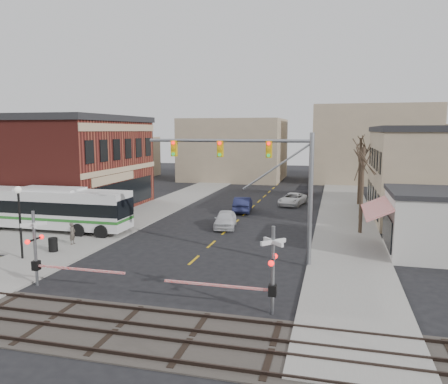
# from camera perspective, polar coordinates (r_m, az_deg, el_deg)

# --- Properties ---
(ground) EXTENTS (160.00, 160.00, 0.00)m
(ground) POSITION_cam_1_polar(r_m,az_deg,el_deg) (26.09, -5.37, -10.11)
(ground) COLOR black
(ground) RESTS_ON ground
(sidewalk_west) EXTENTS (5.00, 60.00, 0.12)m
(sidewalk_west) POSITION_cam_1_polar(r_m,az_deg,el_deg) (47.57, -8.02, -1.79)
(sidewalk_west) COLOR gray
(sidewalk_west) RESTS_ON ground
(sidewalk_east) EXTENTS (5.00, 60.00, 0.12)m
(sidewalk_east) POSITION_cam_1_polar(r_m,az_deg,el_deg) (44.06, 15.52, -2.79)
(sidewalk_east) COLOR gray
(sidewalk_east) RESTS_ON ground
(ballast_strip) EXTENTS (160.00, 5.00, 0.06)m
(ballast_strip) POSITION_cam_1_polar(r_m,az_deg,el_deg) (19.26, -13.80, -16.99)
(ballast_strip) COLOR #332D28
(ballast_strip) RESTS_ON ground
(rail_tracks) EXTENTS (160.00, 3.91, 0.14)m
(rail_tracks) POSITION_cam_1_polar(r_m,az_deg,el_deg) (19.23, -13.81, -16.75)
(rail_tracks) COLOR #2D231E
(rail_tracks) RESTS_ON ground
(tree_east_a) EXTENTS (0.28, 0.28, 6.75)m
(tree_east_a) POSITION_cam_1_polar(r_m,az_deg,el_deg) (35.66, 17.55, 0.22)
(tree_east_a) COLOR #382B21
(tree_east_a) RESTS_ON sidewalk_east
(tree_east_b) EXTENTS (0.28, 0.28, 6.30)m
(tree_east_b) POSITION_cam_1_polar(r_m,az_deg,el_deg) (41.65, 17.52, 0.98)
(tree_east_b) COLOR #382B21
(tree_east_b) RESTS_ON sidewalk_east
(tree_east_c) EXTENTS (0.28, 0.28, 7.20)m
(tree_east_c) POSITION_cam_1_polar(r_m,az_deg,el_deg) (49.57, 17.29, 2.58)
(tree_east_c) COLOR #382B21
(tree_east_c) RESTS_ON sidewalk_east
(transit_bus) EXTENTS (13.13, 2.94, 3.38)m
(transit_bus) POSITION_cam_1_polar(r_m,az_deg,el_deg) (37.88, -21.64, -1.98)
(transit_bus) COLOR silver
(transit_bus) RESTS_ON ground
(traffic_signal_mast) EXTENTS (10.24, 0.30, 8.00)m
(traffic_signal_mast) POSITION_cam_1_polar(r_m,az_deg,el_deg) (26.30, 5.21, 2.86)
(traffic_signal_mast) COLOR gray
(traffic_signal_mast) RESTS_ON ground
(rr_crossing_west) EXTENTS (5.60, 1.36, 4.00)m
(rr_crossing_west) POSITION_cam_1_polar(r_m,az_deg,el_deg) (24.70, -22.65, -6.99)
(rr_crossing_west) COLOR gray
(rr_crossing_west) RESTS_ON ground
(rr_crossing_east) EXTENTS (5.60, 1.36, 4.00)m
(rr_crossing_east) POSITION_cam_1_polar(r_m,az_deg,el_deg) (19.66, 5.14, -10.19)
(rr_crossing_east) COLOR gray
(rr_crossing_east) RESTS_ON ground
(street_lamp) EXTENTS (0.44, 0.44, 4.58)m
(street_lamp) POSITION_cam_1_polar(r_m,az_deg,el_deg) (29.92, -25.19, -1.84)
(street_lamp) COLOR black
(street_lamp) RESTS_ON sidewalk_west
(trash_bin) EXTENTS (0.60, 0.60, 0.92)m
(trash_bin) POSITION_cam_1_polar(r_m,az_deg,el_deg) (31.37, -21.42, -6.42)
(trash_bin) COLOR black
(trash_bin) RESTS_ON sidewalk_west
(car_a) EXTENTS (2.31, 4.42, 1.44)m
(car_a) POSITION_cam_1_polar(r_m,az_deg,el_deg) (36.72, 0.17, -3.58)
(car_a) COLOR silver
(car_a) RESTS_ON ground
(car_b) EXTENTS (2.14, 4.77, 1.52)m
(car_b) POSITION_cam_1_polar(r_m,az_deg,el_deg) (43.90, 2.47, -1.62)
(car_b) COLOR #1B2045
(car_b) RESTS_ON ground
(car_c) EXTENTS (3.15, 5.12, 1.32)m
(car_c) POSITION_cam_1_polar(r_m,az_deg,el_deg) (48.33, 8.96, -0.93)
(car_c) COLOR white
(car_c) RESTS_ON ground
(car_d) EXTENTS (2.22, 4.79, 1.36)m
(car_d) POSITION_cam_1_polar(r_m,az_deg,el_deg) (55.33, 10.37, 0.17)
(car_d) COLOR #3A393E
(car_d) RESTS_ON ground
(pedestrian_near) EXTENTS (0.39, 0.58, 1.55)m
(pedestrian_near) POSITION_cam_1_polar(r_m,az_deg,el_deg) (32.80, -19.19, -5.12)
(pedestrian_near) COLOR #4D463E
(pedestrian_near) RESTS_ON sidewalk_west
(pedestrian_far) EXTENTS (0.92, 0.86, 1.51)m
(pedestrian_far) POSITION_cam_1_polar(r_m,az_deg,el_deg) (36.56, -15.23, -3.67)
(pedestrian_far) COLOR #2C324D
(pedestrian_far) RESTS_ON sidewalk_west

